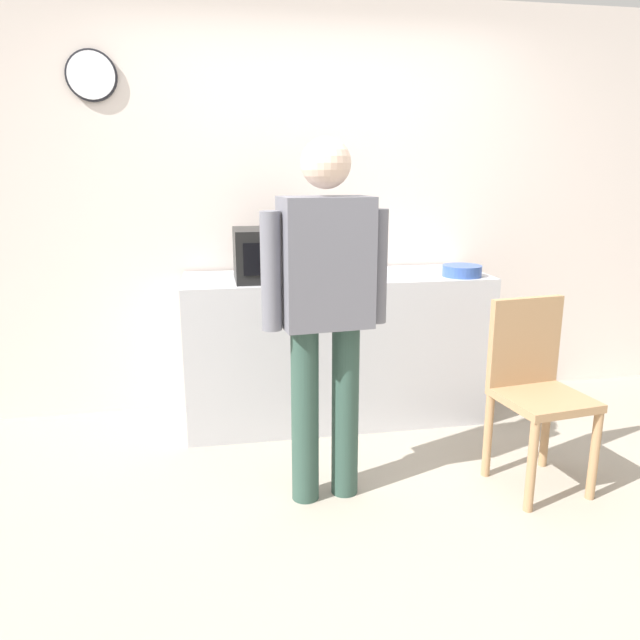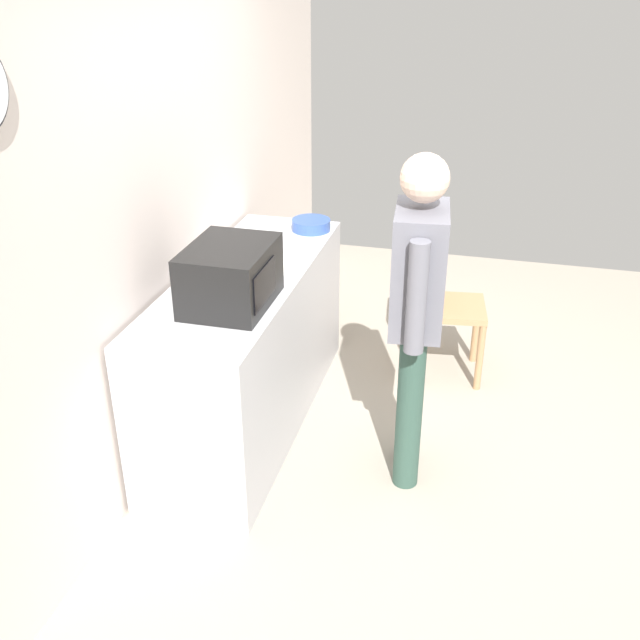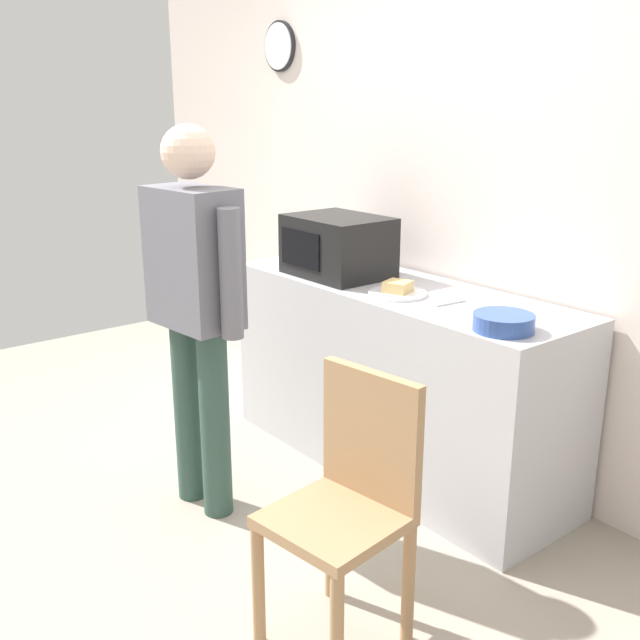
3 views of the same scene
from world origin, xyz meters
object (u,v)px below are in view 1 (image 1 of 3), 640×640
sandwich_plate (357,275)px  person_standing (326,298)px  spoon_utensil (394,274)px  wooden_chair (535,384)px  microwave (277,254)px  fork_utensil (417,271)px  salad_bowl (462,271)px

sandwich_plate → person_standing: bearing=-112.9°
spoon_utensil → wooden_chair: wooden_chair is taller
microwave → sandwich_plate: size_ratio=1.88×
microwave → fork_utensil: size_ratio=2.94×
salad_bowl → person_standing: 1.27m
salad_bowl → wooden_chair: bearing=-86.2°
sandwich_plate → salad_bowl: 0.64m
microwave → sandwich_plate: 0.49m
wooden_chair → spoon_utensil: bearing=114.9°
person_standing → wooden_chair: 1.15m
salad_bowl → fork_utensil: salad_bowl is taller
sandwich_plate → salad_bowl: salad_bowl is taller
fork_utensil → sandwich_plate: bearing=-159.1°
person_standing → wooden_chair: (1.05, -0.04, -0.47)m
spoon_utensil → person_standing: size_ratio=0.10×
salad_bowl → person_standing: size_ratio=0.14×
fork_utensil → salad_bowl: bearing=-47.2°
microwave → fork_utensil: 0.93m
microwave → sandwich_plate: microwave is taller
fork_utensil → person_standing: bearing=-128.1°
microwave → wooden_chair: 1.59m
spoon_utensil → salad_bowl: bearing=-18.7°
fork_utensil → person_standing: person_standing is taller
sandwich_plate → salad_bowl: (0.64, -0.06, 0.01)m
microwave → wooden_chair: microwave is taller
microwave → fork_utensil: bearing=7.9°
salad_bowl → wooden_chair: salad_bowl is taller
spoon_utensil → wooden_chair: 1.13m
salad_bowl → fork_utensil: bearing=132.8°
microwave → salad_bowl: bearing=-5.0°
sandwich_plate → person_standing: (-0.36, -0.84, 0.05)m
sandwich_plate → wooden_chair: bearing=-51.7°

